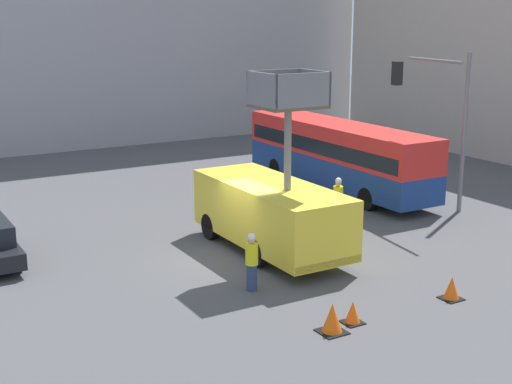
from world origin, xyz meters
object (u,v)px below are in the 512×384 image
at_px(traffic_light_pole, 442,107).
at_px(road_worker_near_truck, 252,262).
at_px(city_bus, 337,151).
at_px(traffic_cone_far_side, 332,319).
at_px(road_worker_directing, 338,201).
at_px(utility_truck, 271,210).
at_px(traffic_cone_near_truck, 353,313).
at_px(traffic_cone_mid_road, 452,289).

xyz_separation_m(traffic_light_pole, road_worker_near_truck, (-10.78, -3.38, -3.54)).
bearing_deg(traffic_light_pole, city_bus, 99.80).
height_order(city_bus, traffic_cone_far_side, city_bus).
bearing_deg(road_worker_directing, utility_truck, -48.40).
height_order(road_worker_near_truck, road_worker_directing, road_worker_directing).
relative_size(road_worker_directing, traffic_cone_near_truck, 3.08).
bearing_deg(traffic_light_pole, traffic_cone_near_truck, -144.88).
bearing_deg(road_worker_directing, road_worker_near_truck, -35.29).
height_order(road_worker_near_truck, traffic_cone_near_truck, road_worker_near_truck).
xyz_separation_m(utility_truck, traffic_light_pole, (8.41, 0.64, 2.91)).
distance_m(city_bus, road_worker_near_truck, 13.31).
distance_m(utility_truck, traffic_cone_mid_road, 6.78).
distance_m(traffic_light_pole, traffic_cone_far_side, 13.19).
bearing_deg(traffic_cone_far_side, city_bus, 52.87).
distance_m(road_worker_directing, traffic_cone_mid_road, 7.99).
distance_m(city_bus, traffic_cone_near_truck, 15.15).
bearing_deg(traffic_cone_mid_road, traffic_cone_near_truck, 177.74).
xyz_separation_m(traffic_light_pole, traffic_cone_mid_road, (-6.13, -6.91, -4.12)).
height_order(utility_truck, city_bus, utility_truck).
relative_size(city_bus, traffic_cone_far_side, 14.58).
relative_size(road_worker_directing, traffic_cone_mid_road, 2.79).
bearing_deg(road_worker_near_truck, city_bus, -82.51).
xyz_separation_m(road_worker_directing, traffic_cone_mid_road, (-1.72, -7.77, -0.64)).
distance_m(utility_truck, city_bus, 9.70).
height_order(city_bus, traffic_light_pole, traffic_light_pole).
relative_size(road_worker_directing, traffic_cone_far_side, 2.38).
relative_size(traffic_light_pole, traffic_cone_mid_road, 9.71).
relative_size(traffic_light_pole, road_worker_near_truck, 3.68).
relative_size(traffic_cone_near_truck, traffic_cone_mid_road, 0.91).
xyz_separation_m(road_worker_directing, traffic_cone_near_truck, (-5.21, -7.64, -0.67)).
relative_size(utility_truck, traffic_cone_near_truck, 11.09).
height_order(utility_truck, traffic_light_pole, traffic_light_pole).
distance_m(traffic_light_pole, road_worker_near_truck, 11.84).
distance_m(utility_truck, road_worker_directing, 4.31).
bearing_deg(traffic_cone_near_truck, road_worker_directing, 55.68).
height_order(city_bus, road_worker_directing, city_bus).
xyz_separation_m(traffic_cone_mid_road, traffic_cone_far_side, (-4.31, -0.05, 0.06)).
distance_m(road_worker_near_truck, road_worker_directing, 7.65).
bearing_deg(city_bus, traffic_cone_near_truck, 153.92).
xyz_separation_m(city_bus, traffic_cone_mid_road, (-5.17, -12.47, -1.52)).
relative_size(traffic_cone_mid_road, traffic_cone_far_side, 0.85).
bearing_deg(city_bus, road_worker_near_truck, 141.36).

